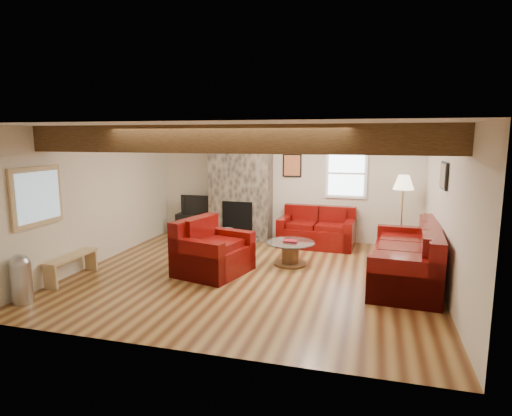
{
  "coord_description": "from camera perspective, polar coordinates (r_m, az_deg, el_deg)",
  "views": [
    {
      "loc": [
        1.93,
        -6.78,
        2.34
      ],
      "look_at": [
        -0.05,
        0.4,
        1.09
      ],
      "focal_mm": 30.0,
      "sensor_mm": 36.0,
      "label": 1
    }
  ],
  "objects": [
    {
      "name": "armchair_red",
      "position": [
        7.42,
        -5.71,
        -5.16
      ],
      "size": [
        1.27,
        1.38,
        0.94
      ],
      "primitive_type": null,
      "rotation": [
        0.0,
        0.0,
        1.32
      ],
      "color": "#450704",
      "rests_on": "floor"
    },
    {
      "name": "television",
      "position": [
        10.26,
        -7.71,
        0.48
      ],
      "size": [
        0.8,
        0.1,
        0.46
      ],
      "primitive_type": "imported",
      "color": "black",
      "rests_on": "tv_cabinet"
    },
    {
      "name": "hatch_window",
      "position": [
        7.25,
        -27.14,
        1.39
      ],
      "size": [
        0.08,
        1.0,
        0.9
      ],
      "primitive_type": null,
      "color": "#A68457",
      "rests_on": "room"
    },
    {
      "name": "coffee_table",
      "position": [
        7.93,
        4.6,
        -6.06
      ],
      "size": [
        0.89,
        0.89,
        0.46
      ],
      "color": "#442B16",
      "rests_on": "floor"
    },
    {
      "name": "pedal_bin",
      "position": [
        6.97,
        -28.84,
        -8.28
      ],
      "size": [
        0.35,
        0.35,
        0.71
      ],
      "primitive_type": null,
      "rotation": [
        0.0,
        0.0,
        0.28
      ],
      "color": "#A8A8AD",
      "rests_on": "floor"
    },
    {
      "name": "artwork_right",
      "position": [
        7.18,
        23.7,
        3.97
      ],
      "size": [
        0.06,
        0.55,
        0.42
      ],
      "primitive_type": null,
      "color": "black",
      "rests_on": "room"
    },
    {
      "name": "loveseat",
      "position": [
        9.28,
        8.11,
        -2.54
      ],
      "size": [
        1.62,
        0.99,
        0.84
      ],
      "primitive_type": null,
      "rotation": [
        0.0,
        0.0,
        -0.05
      ],
      "color": "#450704",
      "rests_on": "floor"
    },
    {
      "name": "chimney_breast",
      "position": [
        9.79,
        -2.08,
        2.92
      ],
      "size": [
        1.4,
        0.67,
        2.5
      ],
      "color": "#332E27",
      "rests_on": "floor"
    },
    {
      "name": "oak_beam",
      "position": [
        5.86,
        -3.85,
        9.17
      ],
      "size": [
        6.0,
        0.36,
        0.38
      ],
      "primitive_type": "cube",
      "color": "#321B0F",
      "rests_on": "room"
    },
    {
      "name": "floor_lamp",
      "position": [
        9.0,
        19.06,
        2.7
      ],
      "size": [
        0.41,
        0.41,
        1.59
      ],
      "color": "#AE8548",
      "rests_on": "floor"
    },
    {
      "name": "artwork_back",
      "position": [
        9.68,
        4.84,
        5.67
      ],
      "size": [
        0.42,
        0.06,
        0.52
      ],
      "primitive_type": null,
      "color": "black",
      "rests_on": "room"
    },
    {
      "name": "pine_bench",
      "position": [
        7.77,
        -23.32,
        -7.27
      ],
      "size": [
        0.25,
        1.08,
        0.41
      ],
      "primitive_type": null,
      "color": "#A68457",
      "rests_on": "floor"
    },
    {
      "name": "tv_cabinet",
      "position": [
        10.34,
        -7.65,
        -2.19
      ],
      "size": [
        1.03,
        0.41,
        0.52
      ],
      "primitive_type": "cube",
      "color": "black",
      "rests_on": "floor"
    },
    {
      "name": "sofa_three",
      "position": [
        7.39,
        19.28,
        -5.7
      ],
      "size": [
        1.19,
        2.5,
        0.94
      ],
      "primitive_type": null,
      "rotation": [
        0.0,
        0.0,
        -1.64
      ],
      "color": "#450704",
      "rests_on": "floor"
    },
    {
      "name": "coal_bucket",
      "position": [
        9.54,
        -3.97,
        -3.69
      ],
      "size": [
        0.36,
        0.36,
        0.33
      ],
      "primitive_type": null,
      "color": "gray",
      "rests_on": "floor"
    },
    {
      "name": "ceiling_dome",
      "position": [
        7.75,
        7.93,
        10.14
      ],
      "size": [
        0.4,
        0.4,
        0.18
      ],
      "primitive_type": null,
      "color": "#F4E7CF",
      "rests_on": "room"
    },
    {
      "name": "back_window",
      "position": [
        9.54,
        11.95,
        4.54
      ],
      "size": [
        0.9,
        0.08,
        1.1
      ],
      "primitive_type": null,
      "color": "white",
      "rests_on": "room"
    },
    {
      "name": "room",
      "position": [
        7.13,
        -0.44,
        0.7
      ],
      "size": [
        8.0,
        8.0,
        8.0
      ],
      "color": "#5A3117",
      "rests_on": "ground"
    }
  ]
}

